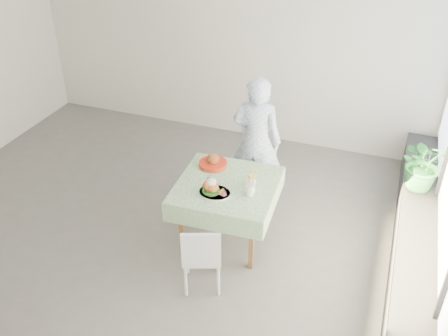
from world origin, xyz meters
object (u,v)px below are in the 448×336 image
at_px(cafe_table, 227,205).
at_px(diner, 257,141).
at_px(chair_far, 254,181).
at_px(juice_cup_orange, 252,180).
at_px(chair_near, 202,266).
at_px(main_dish, 213,189).
at_px(potted_plant, 425,164).

height_order(cafe_table, diner, diner).
bearing_deg(chair_far, juice_cup_orange, -75.66).
height_order(chair_near, juice_cup_orange, juice_cup_orange).
height_order(chair_near, main_dish, main_dish).
xyz_separation_m(chair_near, potted_plant, (1.93, 1.78, 0.57)).
bearing_deg(potted_plant, juice_cup_orange, -150.77).
xyz_separation_m(chair_far, potted_plant, (1.89, 0.21, 0.52)).
relative_size(juice_cup_orange, potted_plant, 0.43).
relative_size(cafe_table, diner, 0.67).
xyz_separation_m(diner, juice_cup_orange, (0.19, -0.81, -0.01)).
relative_size(main_dish, juice_cup_orange, 1.28).
bearing_deg(potted_plant, cafe_table, -152.32).
distance_m(chair_near, potted_plant, 2.69).
distance_m(chair_near, main_dish, 0.79).
bearing_deg(cafe_table, chair_far, 85.67).
height_order(chair_near, potted_plant, potted_plant).
bearing_deg(cafe_table, juice_cup_orange, 16.01).
bearing_deg(chair_near, main_dish, 99.73).
height_order(chair_far, diner, diner).
height_order(diner, juice_cup_orange, diner).
bearing_deg(chair_far, main_dish, -97.70).
relative_size(cafe_table, main_dish, 3.20).
xyz_separation_m(chair_far, juice_cup_orange, (0.19, -0.74, 0.52)).
height_order(main_dish, juice_cup_orange, juice_cup_orange).
relative_size(cafe_table, chair_near, 1.39).
distance_m(diner, juice_cup_orange, 0.84).
bearing_deg(diner, cafe_table, 83.46).
bearing_deg(chair_near, diner, 88.62).
distance_m(main_dish, potted_plant, 2.37).
bearing_deg(cafe_table, chair_near, -88.69).
height_order(chair_far, main_dish, chair_far).
relative_size(chair_far, potted_plant, 1.49).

